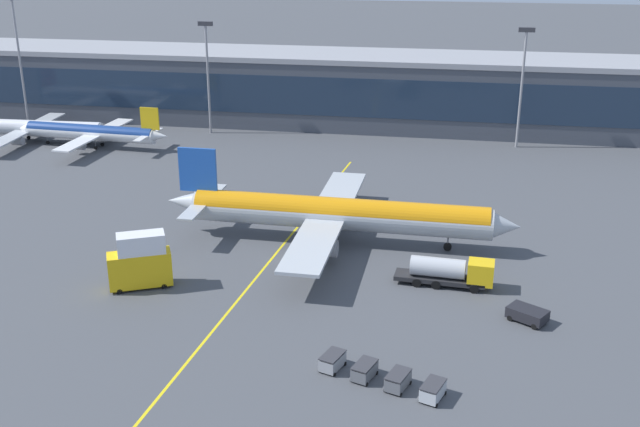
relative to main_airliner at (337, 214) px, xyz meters
The scene contains 16 objects.
ground_plane 8.53m from the main_airliner, 121.05° to the right, with size 700.00×700.00×0.00m, color #47494F.
apron_lead_in_line 8.99m from the main_airliner, 146.20° to the right, with size 0.30×80.00×0.01m, color yellow.
terminal_building 62.17m from the main_airliner, 87.59° to the left, with size 196.43×17.89×14.14m.
main_airliner is the anchor object (origin of this frame).
fuel_tanker 17.72m from the main_airliner, 35.30° to the right, with size 10.94×3.23×3.25m.
pushback_tug 28.20m from the main_airliner, 37.51° to the right, with size 4.44×3.95×1.40m.
catering_lift 25.33m from the main_airliner, 139.33° to the right, with size 7.21×5.22×6.30m.
baggage_cart_0 29.74m from the main_airliner, 81.72° to the right, with size 2.32×3.00×1.48m.
baggage_cart_1 31.32m from the main_airliner, 76.47° to the right, with size 2.32×3.00×1.48m.
baggage_cart_2 33.14m from the main_airliner, 71.77° to the right, with size 2.32×3.00×1.48m.
baggage_cart_3 35.15m from the main_airliner, 67.58° to the right, with size 2.32×3.00×1.48m.
commuter_jet_far 62.17m from the main_airliner, 144.52° to the left, with size 29.72×23.58×7.97m.
commuter_jet_near 74.11m from the main_airliner, 149.06° to the left, with size 32.07×25.52×7.84m.
apron_light_mast_0 60.48m from the main_airliner, 123.23° to the left, with size 2.80×0.50×21.12m.
apron_light_mast_1 87.80m from the main_airliner, 144.93° to the left, with size 2.80×0.50×25.21m.
apron_light_mast_2 56.62m from the main_airliner, 63.50° to the left, with size 2.80×0.50×21.27m.
Camera 1 is at (17.69, -81.53, 37.28)m, focal length 42.83 mm.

